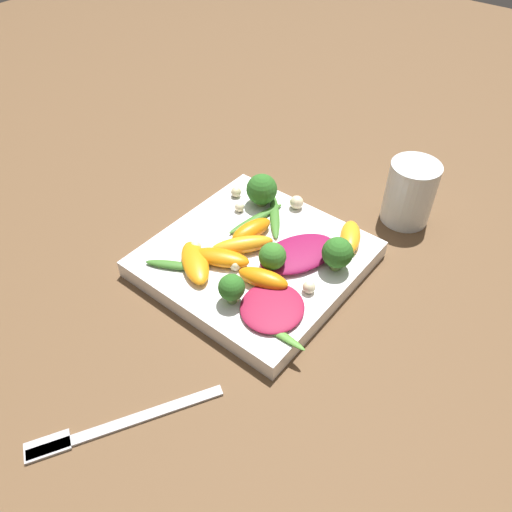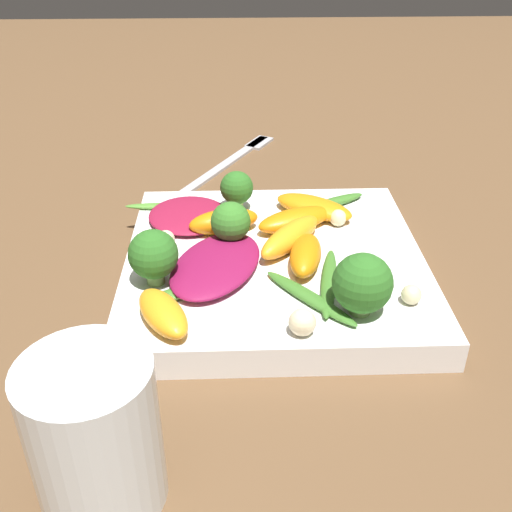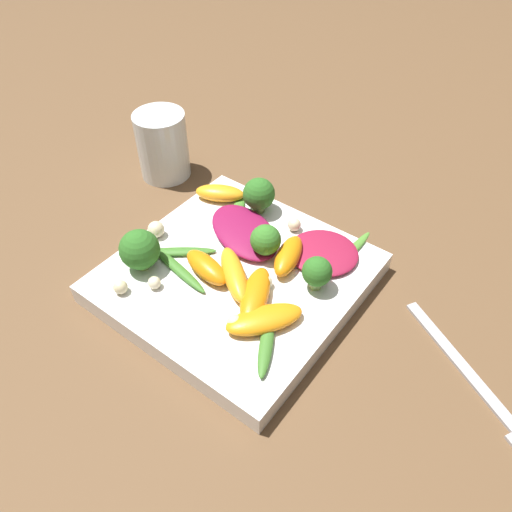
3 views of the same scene
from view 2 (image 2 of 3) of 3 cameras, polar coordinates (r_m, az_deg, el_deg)
name	(u,v)px [view 2 (image 2 of 3)]	position (r m, az deg, el deg)	size (l,w,h in m)	color
ground_plane	(274,277)	(0.51, 1.73, -2.04)	(2.40, 2.40, 0.00)	brown
plate	(274,265)	(0.50, 1.75, -0.89)	(0.24, 0.24, 0.02)	white
drinking_glass	(95,435)	(0.33, -15.10, -16.17)	(0.07, 0.07, 0.09)	white
fork	(237,155)	(0.74, -1.84, 9.57)	(0.17, 0.11, 0.01)	#B2B2B7
radicchio_leaf_0	(216,264)	(0.47, -3.83, -0.80)	(0.12, 0.10, 0.01)	maroon
radicchio_leaf_1	(189,215)	(0.54, -6.42, 3.90)	(0.10, 0.09, 0.01)	maroon
orange_segment_0	(306,255)	(0.47, 4.75, 0.09)	(0.06, 0.04, 0.02)	orange
orange_segment_1	(296,219)	(0.53, 3.79, 3.49)	(0.05, 0.08, 0.02)	orange
orange_segment_2	(314,207)	(0.55, 5.53, 4.66)	(0.07, 0.08, 0.02)	orange
orange_segment_3	(224,221)	(0.52, -3.09, 3.31)	(0.04, 0.07, 0.02)	orange
orange_segment_4	(290,237)	(0.50, 3.30, 1.85)	(0.08, 0.07, 0.02)	orange
orange_segment_5	(163,313)	(0.41, -8.85, -5.39)	(0.06, 0.05, 0.02)	orange
broccoli_floret_0	(153,255)	(0.45, -9.75, 0.07)	(0.04, 0.04, 0.04)	#7A9E51
broccoli_floret_1	(362,284)	(0.42, 10.10, -2.64)	(0.04, 0.04, 0.05)	#84AD5B
broccoli_floret_2	(231,223)	(0.49, -2.43, 3.17)	(0.03, 0.03, 0.04)	#7A9E51
broccoli_floret_3	(237,189)	(0.55, -1.85, 6.42)	(0.03, 0.03, 0.04)	#84AD5B
arugula_sprig_0	(166,206)	(0.57, -8.53, 4.72)	(0.01, 0.08, 0.01)	#518E33
arugula_sprig_1	(310,297)	(0.44, 5.14, -3.96)	(0.08, 0.07, 0.01)	#3D7528
arugula_sprig_2	(333,203)	(0.57, 7.31, 5.07)	(0.05, 0.07, 0.01)	#3D7528
arugula_sprig_3	(179,292)	(0.44, -7.31, -3.45)	(0.04, 0.06, 0.01)	#47842D
arugula_sprig_4	(329,282)	(0.45, 6.94, -2.45)	(0.09, 0.03, 0.01)	#3D7528
macadamia_nut_0	(272,223)	(0.52, 1.56, 3.12)	(0.01, 0.01, 0.01)	beige
macadamia_nut_1	(302,322)	(0.40, 4.43, -6.31)	(0.02, 0.02, 0.02)	beige
macadamia_nut_2	(411,295)	(0.44, 14.57, -3.57)	(0.01, 0.01, 0.01)	beige
macadamia_nut_3	(338,218)	(0.54, 7.82, 3.62)	(0.01, 0.01, 0.01)	beige
macadamia_nut_4	(166,239)	(0.50, -8.58, 1.59)	(0.02, 0.02, 0.02)	beige
macadamia_nut_5	(370,279)	(0.46, 10.84, -2.15)	(0.01, 0.01, 0.01)	beige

